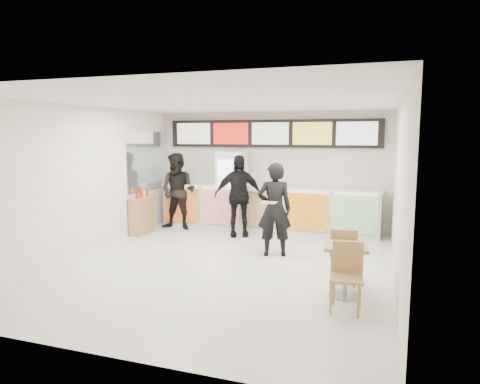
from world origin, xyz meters
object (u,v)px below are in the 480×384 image
at_px(customer_main, 274,209).
at_px(customer_left, 178,191).
at_px(service_counter, 267,208).
at_px(condiment_ledge, 142,215).
at_px(cafe_table, 345,261).
at_px(drinks_fridge, 232,190).
at_px(customer_mid, 238,196).

bearing_deg(customer_main, customer_left, -47.08).
relative_size(service_counter, condiment_ledge, 5.15).
distance_m(customer_main, cafe_table, 2.41).
distance_m(service_counter, cafe_table, 4.54).
distance_m(drinks_fridge, customer_main, 2.71).
xyz_separation_m(customer_left, customer_mid, (1.70, -0.21, -0.01)).
xyz_separation_m(drinks_fridge, customer_main, (1.66, -2.15, -0.06)).
relative_size(customer_left, condiment_ledge, 1.82).
distance_m(drinks_fridge, customer_left, 1.39).
relative_size(drinks_fridge, customer_mid, 1.03).
bearing_deg(service_counter, condiment_ledge, -155.38).
bearing_deg(customer_left, drinks_fridge, 23.28).
bearing_deg(customer_left, customer_mid, -7.62).
bearing_deg(service_counter, customer_mid, -123.95).
relative_size(service_counter, customer_main, 2.96).
height_order(drinks_fridge, cafe_table, drinks_fridge).
relative_size(drinks_fridge, cafe_table, 1.22).
distance_m(service_counter, customer_main, 2.28).
bearing_deg(condiment_ledge, customer_left, 50.70).
height_order(service_counter, condiment_ledge, service_counter).
xyz_separation_m(customer_main, cafe_table, (1.54, -1.81, -0.39)).
relative_size(customer_main, customer_mid, 0.96).
bearing_deg(condiment_ledge, service_counter, 24.62).
xyz_separation_m(drinks_fridge, cafe_table, (3.20, -3.96, -0.45)).
bearing_deg(customer_left, condiment_ledge, -129.75).
bearing_deg(cafe_table, drinks_fridge, 122.95).
bearing_deg(customer_left, customer_main, -28.92).
bearing_deg(customer_mid, condiment_ledge, 170.86).
xyz_separation_m(service_counter, customer_mid, (-0.51, -0.76, 0.40)).
xyz_separation_m(customer_mid, cafe_table, (2.77, -3.18, -0.43)).
bearing_deg(condiment_ledge, customer_main, -13.31).
bearing_deg(drinks_fridge, service_counter, -0.99).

